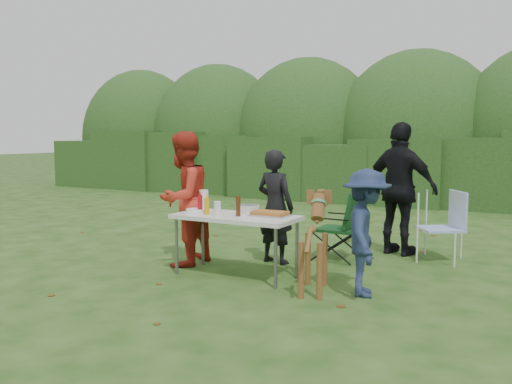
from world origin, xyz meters
The scene contains 20 objects.
ground centered at (0.00, 0.00, 0.00)m, with size 80.00×80.00×0.00m, color #1E4211.
hedge_row centered at (0.00, 8.00, 0.85)m, with size 22.00×1.40×1.70m, color #23471C.
shrub_backdrop centered at (0.00, 9.60, 1.60)m, with size 20.00×2.60×3.20m, color #3D6628.
folding_table centered at (0.03, 0.17, 0.69)m, with size 1.50×0.70×0.74m.
person_cook centered at (0.14, 0.99, 0.76)m, with size 0.55×0.36×1.51m, color black.
person_red_jacket centered at (-0.86, 0.32, 0.87)m, with size 0.85×0.66×1.74m, color red.
person_black_puffy centered at (1.46, 2.31, 0.94)m, with size 1.10×0.46×1.88m, color black.
child centered at (1.65, 0.14, 0.67)m, with size 0.87×0.50×1.35m, color #1E2C4E.
dog centered at (1.12, 0.00, 0.52)m, with size 1.09×0.44×1.04m, color brown, non-canonical shape.
camping_chair centered at (0.80, 1.58, 0.48)m, with size 0.59×0.59×0.95m, color #134019, non-canonical shape.
lawn_chair centered at (2.04, 2.17, 0.48)m, with size 0.57×0.57×0.96m, color #446FE4, non-canonical shape.
food_tray centered at (0.43, 0.30, 0.75)m, with size 0.45×0.30×0.02m, color #B7B7BA.
focaccia_bread centered at (0.43, 0.30, 0.78)m, with size 0.40×0.26×0.04m, color #AB6528.
mustard_bottle centered at (-0.29, 0.03, 0.84)m, with size 0.06×0.06×0.20m, color gold.
ketchup_bottle centered at (-0.42, 0.08, 0.85)m, with size 0.06×0.06×0.22m, color #A9111C.
beer_bottle centered at (0.10, 0.11, 0.86)m, with size 0.06×0.06×0.24m, color #47230F.
paper_towel_roll centered at (-0.55, 0.35, 0.87)m, with size 0.12×0.12×0.26m, color white.
cup_stack centered at (-0.09, -0.04, 0.83)m, with size 0.08×0.08×0.18m, color white.
pasta_bowl centered at (0.09, 0.41, 0.79)m, with size 0.26×0.26×0.10m, color silver.
plate_stack centered at (-0.49, 0.09, 0.77)m, with size 0.24×0.24×0.05m, color white.
Camera 1 is at (3.37, -5.33, 1.69)m, focal length 38.00 mm.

